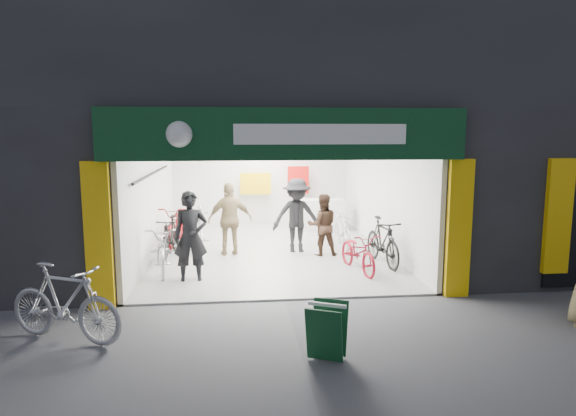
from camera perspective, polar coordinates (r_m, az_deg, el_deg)
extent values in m
plane|color=#56565B|center=(9.61, -0.34, -10.29)|extent=(60.00, 60.00, 0.00)
cube|color=#232326|center=(14.41, 1.73, 19.16)|extent=(16.00, 10.00, 4.50)
cube|color=#232326|center=(14.84, -24.10, 2.60)|extent=(5.00, 10.00, 3.50)
cube|color=#232326|center=(15.71, 20.07, 3.12)|extent=(6.00, 10.00, 3.50)
cube|color=#9E9E99|center=(13.43, -2.05, -4.69)|extent=(6.00, 8.00, 0.04)
cube|color=silver|center=(17.23, -3.04, 3.58)|extent=(6.00, 0.20, 3.20)
cube|color=silver|center=(13.29, -14.88, 1.79)|extent=(0.10, 8.00, 3.20)
cube|color=silver|center=(13.68, 10.35, 2.14)|extent=(0.10, 8.00, 3.20)
cube|color=white|center=(13.07, -2.12, 9.22)|extent=(6.00, 8.00, 0.10)
cube|color=black|center=(9.19, -0.42, 10.09)|extent=(6.00, 0.30, 0.30)
cube|color=#0B3318|center=(8.97, -0.28, 8.21)|extent=(6.40, 0.25, 0.90)
cube|color=white|center=(8.91, 3.70, 8.19)|extent=(3.00, 0.02, 0.35)
cube|color=yellow|center=(9.46, -20.33, -2.98)|extent=(0.45, 0.12, 2.60)
cube|color=yellow|center=(10.06, 18.46, -2.22)|extent=(0.45, 0.12, 2.60)
cube|color=yellow|center=(10.98, 27.81, -0.84)|extent=(0.50, 0.12, 2.20)
cylinder|color=black|center=(12.63, -14.80, 3.74)|extent=(0.06, 5.00, 0.06)
cube|color=silver|center=(15.99, 3.76, -0.80)|extent=(1.40, 0.60, 1.00)
cube|color=white|center=(10.28, -1.03, 8.99)|extent=(1.30, 0.35, 0.04)
cube|color=white|center=(12.07, -1.79, 8.94)|extent=(1.30, 0.35, 0.04)
cube|color=white|center=(13.87, -2.35, 8.89)|extent=(1.30, 0.35, 0.04)
cube|color=white|center=(15.67, -2.79, 8.86)|extent=(1.30, 0.35, 0.04)
imported|color=#BABABF|center=(11.70, -13.78, -4.38)|extent=(1.01, 2.11, 1.06)
imported|color=black|center=(13.09, -12.96, -3.11)|extent=(0.71, 1.71, 1.00)
imported|color=maroon|center=(14.42, -12.32, -1.85)|extent=(0.84, 2.10, 1.08)
imported|color=silver|center=(13.66, -9.72, -2.25)|extent=(0.69, 1.92, 1.13)
imported|color=black|center=(12.08, 10.47, -3.72)|extent=(0.73, 1.91, 1.12)
imported|color=maroon|center=(11.45, 7.80, -4.89)|extent=(0.90, 1.81, 0.91)
imported|color=silver|center=(13.86, 6.03, -2.38)|extent=(0.51, 1.61, 0.96)
imported|color=#B4B4B9|center=(8.39, -23.57, -9.61)|extent=(2.03, 1.34, 1.19)
imported|color=black|center=(10.70, -10.75, -3.20)|extent=(0.72, 0.50, 1.90)
imported|color=#332117|center=(12.73, 3.85, -1.94)|extent=(0.76, 0.59, 1.57)
imported|color=black|center=(13.01, 0.99, -0.91)|extent=(1.26, 0.74, 1.91)
imported|color=#927C55|center=(12.77, -6.45, -1.30)|extent=(1.11, 0.53, 1.85)
cube|color=#0F3D1E|center=(7.07, 4.01, -13.94)|extent=(0.53, 0.38, 0.76)
cube|color=#0F3D1E|center=(7.36, 4.67, -13.01)|extent=(0.53, 0.38, 0.76)
cube|color=white|center=(7.08, 4.38, -10.69)|extent=(0.50, 0.26, 0.05)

